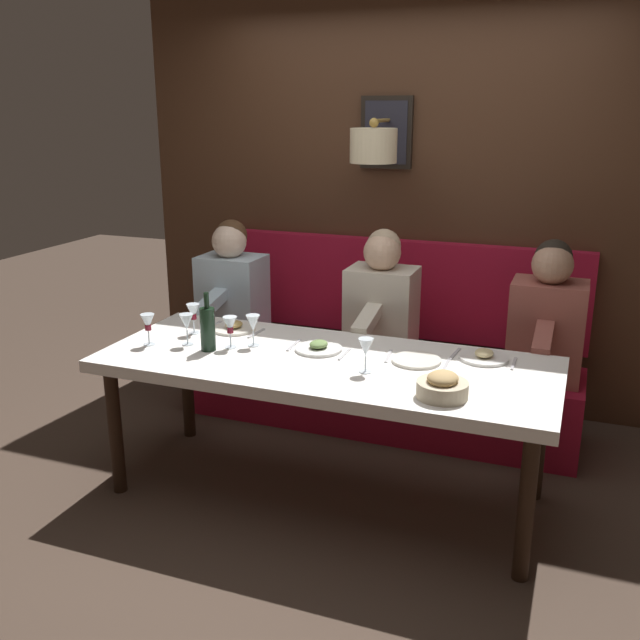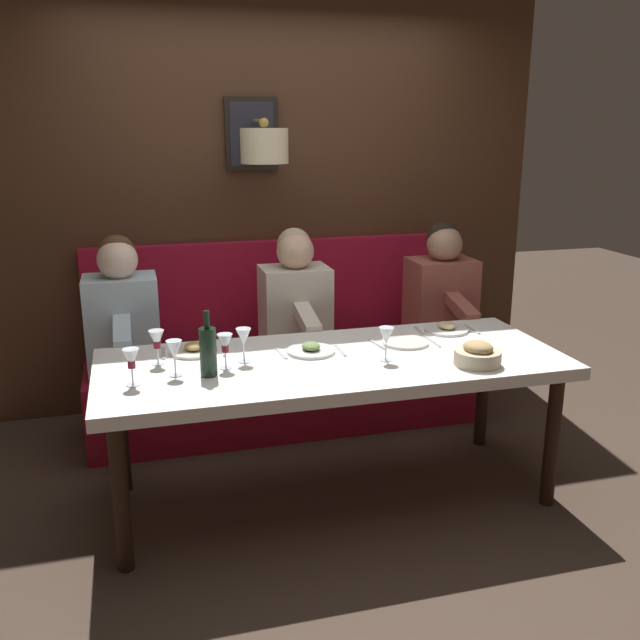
{
  "view_description": "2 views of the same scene",
  "coord_description": "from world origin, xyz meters",
  "px_view_note": "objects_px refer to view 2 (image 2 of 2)",
  "views": [
    {
      "loc": [
        -3.06,
        -1.13,
        1.92
      ],
      "look_at": [
        0.05,
        0.05,
        0.92
      ],
      "focal_mm": 39.87,
      "sensor_mm": 36.0,
      "label": 1
    },
    {
      "loc": [
        -3.05,
        0.9,
        1.83
      ],
      "look_at": [
        0.05,
        0.05,
        0.92
      ],
      "focal_mm": 39.18,
      "sensor_mm": 36.0,
      "label": 2
    }
  ],
  "objects_px": {
    "wine_glass_3": "(225,344)",
    "wine_glass_5": "(386,337)",
    "dining_table": "(333,371)",
    "bread_bowl": "(478,355)",
    "wine_glass_2": "(174,351)",
    "wine_bottle": "(208,351)",
    "wine_glass_4": "(131,360)",
    "diner_nearest": "(441,290)",
    "wine_glass_0": "(244,338)",
    "diner_near": "(295,299)",
    "wine_glass_1": "(157,341)",
    "diner_middle": "(122,311)"
  },
  "relations": [
    {
      "from": "wine_glass_2",
      "to": "dining_table",
      "type": "bearing_deg",
      "value": -86.35
    },
    {
      "from": "diner_nearest",
      "to": "bread_bowl",
      "type": "xyz_separation_m",
      "value": [
        -1.15,
        0.35,
        -0.03
      ]
    },
    {
      "from": "wine_bottle",
      "to": "wine_glass_2",
      "type": "bearing_deg",
      "value": 75.18
    },
    {
      "from": "wine_glass_3",
      "to": "wine_glass_5",
      "type": "height_order",
      "value": "same"
    },
    {
      "from": "dining_table",
      "to": "wine_glass_1",
      "type": "bearing_deg",
      "value": 80.71
    },
    {
      "from": "dining_table",
      "to": "wine_bottle",
      "type": "xyz_separation_m",
      "value": [
        -0.09,
        0.6,
        0.18
      ]
    },
    {
      "from": "diner_nearest",
      "to": "wine_glass_5",
      "type": "xyz_separation_m",
      "value": [
        -0.98,
        0.74,
        0.04
      ]
    },
    {
      "from": "diner_nearest",
      "to": "wine_glass_0",
      "type": "distance_m",
      "value": 1.62
    },
    {
      "from": "wine_glass_0",
      "to": "wine_glass_5",
      "type": "relative_size",
      "value": 1.0
    },
    {
      "from": "bread_bowl",
      "to": "diner_near",
      "type": "bearing_deg",
      "value": 27.54
    },
    {
      "from": "diner_middle",
      "to": "wine_glass_0",
      "type": "bearing_deg",
      "value": -146.05
    },
    {
      "from": "wine_glass_2",
      "to": "bread_bowl",
      "type": "distance_m",
      "value": 1.39
    },
    {
      "from": "bread_bowl",
      "to": "wine_glass_0",
      "type": "bearing_deg",
      "value": 72.69
    },
    {
      "from": "diner_nearest",
      "to": "wine_bottle",
      "type": "bearing_deg",
      "value": 121.58
    },
    {
      "from": "wine_glass_3",
      "to": "wine_bottle",
      "type": "xyz_separation_m",
      "value": [
        -0.08,
        0.09,
        0.0
      ]
    },
    {
      "from": "wine_glass_0",
      "to": "wine_bottle",
      "type": "distance_m",
      "value": 0.23
    },
    {
      "from": "wine_glass_3",
      "to": "wine_glass_2",
      "type": "bearing_deg",
      "value": 99.32
    },
    {
      "from": "wine_glass_2",
      "to": "wine_glass_3",
      "type": "height_order",
      "value": "same"
    },
    {
      "from": "wine_glass_0",
      "to": "wine_glass_2",
      "type": "height_order",
      "value": "same"
    },
    {
      "from": "dining_table",
      "to": "wine_glass_5",
      "type": "distance_m",
      "value": 0.31
    },
    {
      "from": "diner_nearest",
      "to": "diner_near",
      "type": "xyz_separation_m",
      "value": [
        0.0,
        0.95,
        0.0
      ]
    },
    {
      "from": "wine_glass_0",
      "to": "wine_glass_5",
      "type": "bearing_deg",
      "value": -103.65
    },
    {
      "from": "dining_table",
      "to": "diner_near",
      "type": "xyz_separation_m",
      "value": [
        0.88,
        -0.03,
        0.14
      ]
    },
    {
      "from": "diner_middle",
      "to": "wine_glass_4",
      "type": "xyz_separation_m",
      "value": [
        -1.0,
        -0.04,
        0.04
      ]
    },
    {
      "from": "wine_glass_1",
      "to": "wine_bottle",
      "type": "relative_size",
      "value": 0.55
    },
    {
      "from": "dining_table",
      "to": "wine_glass_2",
      "type": "xyz_separation_m",
      "value": [
        -0.05,
        0.75,
        0.18
      ]
    },
    {
      "from": "dining_table",
      "to": "bread_bowl",
      "type": "distance_m",
      "value": 0.69
    },
    {
      "from": "dining_table",
      "to": "wine_glass_0",
      "type": "distance_m",
      "value": 0.46
    },
    {
      "from": "wine_bottle",
      "to": "diner_near",
      "type": "bearing_deg",
      "value": -32.93
    },
    {
      "from": "diner_nearest",
      "to": "bread_bowl",
      "type": "height_order",
      "value": "diner_nearest"
    },
    {
      "from": "diner_nearest",
      "to": "diner_middle",
      "type": "xyz_separation_m",
      "value": [
        0.0,
        1.95,
        0.0
      ]
    },
    {
      "from": "diner_near",
      "to": "bread_bowl",
      "type": "relative_size",
      "value": 3.6
    },
    {
      "from": "diner_nearest",
      "to": "diner_near",
      "type": "distance_m",
      "value": 0.95
    },
    {
      "from": "wine_glass_3",
      "to": "bread_bowl",
      "type": "xyz_separation_m",
      "value": [
        -0.26,
        -1.14,
        -0.07
      ]
    },
    {
      "from": "wine_glass_5",
      "to": "bread_bowl",
      "type": "bearing_deg",
      "value": -113.08
    },
    {
      "from": "diner_nearest",
      "to": "wine_glass_4",
      "type": "bearing_deg",
      "value": 117.74
    },
    {
      "from": "wine_bottle",
      "to": "wine_glass_4",
      "type": "bearing_deg",
      "value": 95.86
    },
    {
      "from": "diner_near",
      "to": "wine_glass_1",
      "type": "xyz_separation_m",
      "value": [
        -0.75,
        0.84,
        0.04
      ]
    },
    {
      "from": "wine_glass_4",
      "to": "diner_middle",
      "type": "bearing_deg",
      "value": 2.45
    },
    {
      "from": "wine_glass_0",
      "to": "wine_glass_4",
      "type": "relative_size",
      "value": 1.0
    },
    {
      "from": "diner_nearest",
      "to": "bread_bowl",
      "type": "distance_m",
      "value": 1.2
    },
    {
      "from": "diner_near",
      "to": "wine_glass_0",
      "type": "xyz_separation_m",
      "value": [
        -0.82,
        0.44,
        0.04
      ]
    },
    {
      "from": "diner_nearest",
      "to": "wine_glass_4",
      "type": "xyz_separation_m",
      "value": [
        -1.0,
        1.9,
        0.04
      ]
    },
    {
      "from": "diner_middle",
      "to": "wine_glass_1",
      "type": "distance_m",
      "value": 0.77
    },
    {
      "from": "wine_glass_0",
      "to": "bread_bowl",
      "type": "xyz_separation_m",
      "value": [
        -0.33,
        -1.04,
        -0.07
      ]
    },
    {
      "from": "dining_table",
      "to": "wine_glass_2",
      "type": "bearing_deg",
      "value": 93.65
    },
    {
      "from": "wine_glass_3",
      "to": "wine_glass_5",
      "type": "distance_m",
      "value": 0.75
    },
    {
      "from": "wine_glass_3",
      "to": "wine_glass_5",
      "type": "xyz_separation_m",
      "value": [
        -0.09,
        -0.75,
        0.0
      ]
    },
    {
      "from": "wine_bottle",
      "to": "diner_nearest",
      "type": "bearing_deg",
      "value": -58.42
    },
    {
      "from": "wine_glass_5",
      "to": "diner_nearest",
      "type": "bearing_deg",
      "value": -37.0
    }
  ]
}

